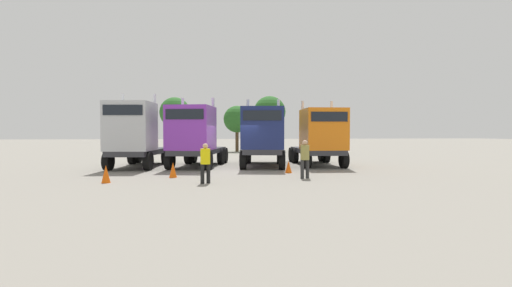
{
  "coord_description": "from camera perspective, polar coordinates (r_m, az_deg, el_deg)",
  "views": [
    {
      "loc": [
        -1.48,
        -19.48,
        2.08
      ],
      "look_at": [
        1.59,
        2.4,
        1.4
      ],
      "focal_mm": 24.4,
      "sensor_mm": 36.0,
      "label": 1
    }
  ],
  "objects": [
    {
      "name": "oak_far_left",
      "position": [
        38.26,
        -13.15,
        4.93
      ],
      "size": [
        3.25,
        3.25,
        5.88
      ],
      "color": "#4C3823",
      "rests_on": "ground"
    },
    {
      "name": "ground",
      "position": [
        19.64,
        -3.62,
        -4.32
      ],
      "size": [
        200.0,
        200.0,
        0.0
      ],
      "primitive_type": "plane",
      "color": "gray"
    },
    {
      "name": "oak_far_centre",
      "position": [
        38.69,
        -3.14,
        3.97
      ],
      "size": [
        2.97,
        2.97,
        5.09
      ],
      "color": "#4C3823",
      "rests_on": "ground"
    },
    {
      "name": "semi_truck_purple",
      "position": [
        20.84,
        -10.09,
        1.25
      ],
      "size": [
        3.86,
        6.36,
        4.21
      ],
      "rotation": [
        0.0,
        0.0,
        -1.81
      ],
      "color": "#333338",
      "rests_on": "ground"
    },
    {
      "name": "traffic_cone_near",
      "position": [
        16.63,
        -13.45,
        -4.24
      ],
      "size": [
        0.36,
        0.36,
        0.71
      ],
      "primitive_type": "cone",
      "color": "#F2590C",
      "rests_on": "ground"
    },
    {
      "name": "visitor_in_hivis",
      "position": [
        14.39,
        -8.3,
        -2.75
      ],
      "size": [
        0.55,
        0.55,
        1.65
      ],
      "rotation": [
        0.0,
        0.0,
        2.1
      ],
      "color": "black",
      "rests_on": "ground"
    },
    {
      "name": "semi_truck_orange",
      "position": [
        21.86,
        10.52,
        1.14
      ],
      "size": [
        2.88,
        6.18,
        4.12
      ],
      "rotation": [
        0.0,
        0.0,
        -1.63
      ],
      "color": "#333338",
      "rests_on": "ground"
    },
    {
      "name": "semi_truck_silver",
      "position": [
        21.41,
        -19.27,
        1.38
      ],
      "size": [
        3.32,
        6.41,
        4.41
      ],
      "rotation": [
        0.0,
        0.0,
        -1.7
      ],
      "color": "#333338",
      "rests_on": "ground"
    },
    {
      "name": "traffic_cone_mid",
      "position": [
        15.74,
        -23.39,
        -4.62
      ],
      "size": [
        0.36,
        0.36,
        0.74
      ],
      "primitive_type": "cone",
      "color": "#F2590C",
      "rests_on": "ground"
    },
    {
      "name": "traffic_cone_far",
      "position": [
        18.12,
        5.35,
        -3.84
      ],
      "size": [
        0.36,
        0.36,
        0.62
      ],
      "primitive_type": "cone",
      "color": "#F2590C",
      "rests_on": "ground"
    },
    {
      "name": "semi_truck_navy",
      "position": [
        20.85,
        1.14,
        1.22
      ],
      "size": [
        3.58,
        6.54,
        4.15
      ],
      "rotation": [
        0.0,
        0.0,
        -1.75
      ],
      "color": "#333338",
      "rests_on": "ground"
    },
    {
      "name": "visitor_with_camera",
      "position": [
        15.98,
        8.02,
        -2.08
      ],
      "size": [
        0.5,
        0.5,
        1.75
      ],
      "rotation": [
        0.0,
        0.0,
        1.88
      ],
      "color": "#2E2E2E",
      "rests_on": "ground"
    },
    {
      "name": "oak_far_right",
      "position": [
        38.9,
        2.24,
        5.14
      ],
      "size": [
        3.55,
        3.55,
        6.18
      ],
      "color": "#4C3823",
      "rests_on": "ground"
    }
  ]
}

